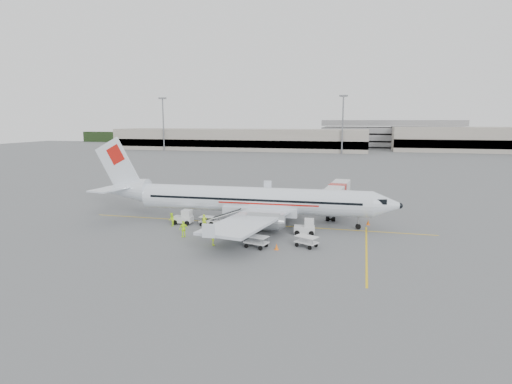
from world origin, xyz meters
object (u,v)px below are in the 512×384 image
aircraft (254,183)px  tug_aft (183,217)px  tug_mid (232,224)px  tug_fore (304,227)px  jet_bridge (337,198)px  belt_loader (225,215)px

aircraft → tug_aft: 9.95m
tug_mid → tug_aft: (-7.10, 1.89, 0.06)m
aircraft → tug_fore: bearing=-28.4°
aircraft → tug_mid: (-1.56, -4.17, -4.40)m
aircraft → tug_aft: aircraft is taller
jet_bridge → belt_loader: (-12.92, -11.70, -0.59)m
tug_fore → tug_aft: (-15.58, 1.19, 0.02)m
jet_bridge → tug_fore: 13.26m
belt_loader → tug_aft: size_ratio=2.23×
tug_fore → aircraft: bearing=146.3°
aircraft → tug_fore: (6.92, -3.48, -4.35)m
jet_bridge → tug_fore: jet_bridge is taller
tug_fore → belt_loader: bearing=166.3°
belt_loader → tug_fore: 10.12m
jet_bridge → tug_aft: jet_bridge is taller
jet_bridge → tug_mid: size_ratio=6.96×
jet_bridge → belt_loader: jet_bridge is taller
tug_aft → aircraft: bearing=14.1°
belt_loader → aircraft: bearing=38.1°
tug_mid → aircraft: bearing=89.3°
tug_fore → tug_mid: 8.50m
aircraft → tug_fore: 8.88m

